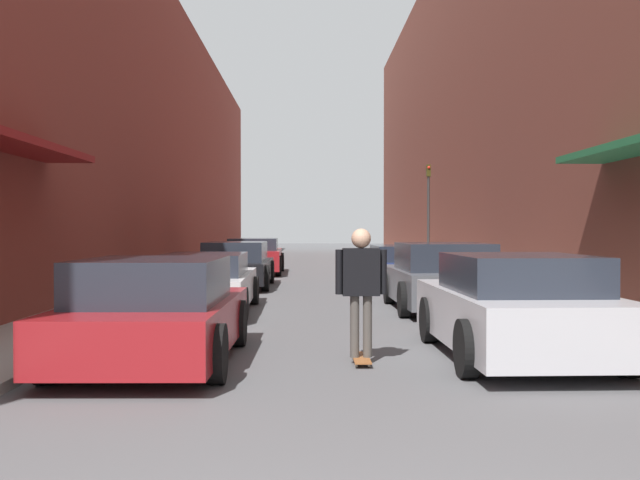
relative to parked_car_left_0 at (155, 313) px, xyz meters
name	(u,v)px	position (x,y,z in m)	size (l,w,h in m)	color
ground	(319,281)	(2.20, 13.22, -0.61)	(108.46, 108.46, 0.00)	#515154
curb_strip_left	(204,270)	(-2.06, 18.15, -0.55)	(1.80, 49.30, 0.12)	#A3A099
curb_strip_right	(430,270)	(6.46, 18.15, -0.55)	(1.80, 49.30, 0.12)	#A3A099
building_row_left	(126,136)	(-4.96, 18.14, 4.46)	(4.90, 49.30, 10.16)	brown
building_row_right	(507,97)	(9.36, 18.14, 5.98)	(4.90, 49.30, 13.19)	brown
parked_car_left_0	(155,313)	(0.00, 0.00, 0.00)	(1.96, 3.94, 1.28)	maroon
parked_car_left_1	(206,283)	(-0.14, 5.27, -0.05)	(1.85, 4.50, 1.15)	silver
parked_car_left_2	(236,265)	(-0.13, 11.08, 0.00)	(1.95, 4.32, 1.27)	black
parked_car_left_3	(254,256)	(-0.08, 16.97, 0.02)	(2.05, 4.55, 1.28)	maroon
parked_car_right_0	(516,308)	(4.48, 0.27, 0.02)	(1.95, 3.99, 1.31)	#B7B7BC
parked_car_right_1	(442,278)	(4.54, 5.53, 0.03)	(2.03, 3.99, 1.35)	#515459
parked_car_right_2	(403,266)	(4.53, 11.29, -0.04)	(2.02, 4.80, 1.16)	navy
skateboarder	(361,281)	(2.50, -0.02, 0.39)	(0.63, 0.78, 1.64)	brown
traffic_light	(428,205)	(6.45, 18.37, 1.91)	(0.16, 0.22, 3.94)	#2D2D2D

